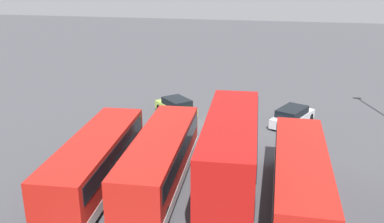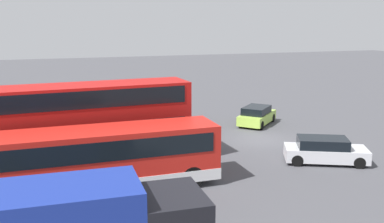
{
  "view_description": "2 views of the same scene",
  "coord_description": "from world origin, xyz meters",
  "views": [
    {
      "loc": [
        -4.17,
        30.84,
        11.66
      ],
      "look_at": [
        1.77,
        2.33,
        1.8
      ],
      "focal_mm": 39.92,
      "sensor_mm": 36.0,
      "label": 1
    },
    {
      "loc": [
        -25.2,
        13.23,
        7.84
      ],
      "look_at": [
        2.51,
        3.91,
        1.7
      ],
      "focal_mm": 40.72,
      "sensor_mm": 36.0,
      "label": 2
    }
  ],
  "objects": [
    {
      "name": "ground_plane",
      "position": [
        0.0,
        0.0,
        0.0
      ],
      "size": [
        140.0,
        140.0,
        0.0
      ],
      "primitive_type": "plane",
      "color": "#47474C"
    },
    {
      "name": "bus_single_deck_near_end",
      "position": [
        -5.59,
        11.13,
        1.62
      ],
      "size": [
        2.67,
        11.16,
        2.95
      ],
      "color": "red",
      "rests_on": "ground"
    },
    {
      "name": "bus_single_deck_fourth",
      "position": [
        5.3,
        11.16,
        1.62
      ],
      "size": [
        3.24,
        10.74,
        2.95
      ],
      "color": "red",
      "rests_on": "ground"
    },
    {
      "name": "car_hatchback_silver",
      "position": [
        -5.44,
        -1.26,
        0.7
      ],
      "size": [
        3.54,
        4.82,
        1.43
      ],
      "color": "silver",
      "rests_on": "ground"
    },
    {
      "name": "bus_double_decker_second",
      "position": [
        -2.04,
        10.96,
        2.45
      ],
      "size": [
        3.15,
        10.39,
        4.55
      ],
      "color": "#B71411",
      "rests_on": "ground"
    },
    {
      "name": "car_small_green",
      "position": [
        3.98,
        -1.81,
        0.7
      ],
      "size": [
        4.06,
        4.12,
        1.43
      ],
      "color": "#A5D14C",
      "rests_on": "ground"
    },
    {
      "name": "bus_single_deck_third",
      "position": [
        1.92,
        10.19,
        1.62
      ],
      "size": [
        3.11,
        11.09,
        2.95
      ],
      "color": "red",
      "rests_on": "ground"
    }
  ]
}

